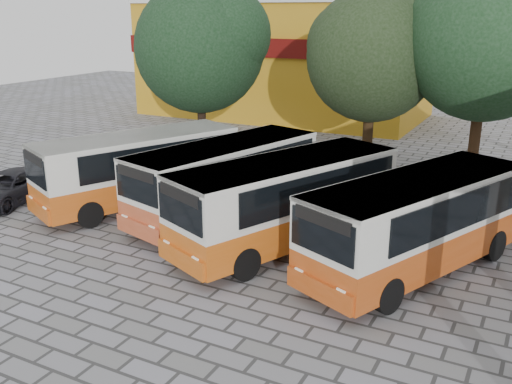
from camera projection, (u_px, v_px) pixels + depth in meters
The scene contains 10 objects.
ground at pixel (249, 285), 16.45m from camera, with size 90.00×90.00×0.00m, color slate.
shophouse_block at pixel (285, 58), 41.96m from camera, with size 20.40×10.40×8.30m.
bus_far_left at pixel (139, 165), 22.60m from camera, with size 5.52×8.64×2.90m.
bus_centre_left at pixel (225, 176), 21.24m from camera, with size 4.40×8.44×2.88m.
bus_centre_right at pixel (287, 197), 18.65m from camera, with size 5.46×8.80×2.96m.
bus_far_right at pixel (418, 219), 16.80m from camera, with size 5.45×8.68×2.92m.
tree_left at pixel (201, 43), 30.02m from camera, with size 7.23×6.89×9.10m.
tree_middle at pixel (375, 51), 25.90m from camera, with size 6.36×6.06×8.60m.
tree_right at pixel (489, 35), 23.77m from camera, with size 7.10×6.76×9.70m.
parked_car at pixel (9, 187), 23.32m from camera, with size 2.09×4.54×1.26m, color black.
Camera 1 is at (7.06, -13.06, 7.57)m, focal length 40.00 mm.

